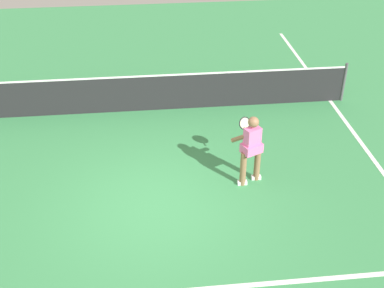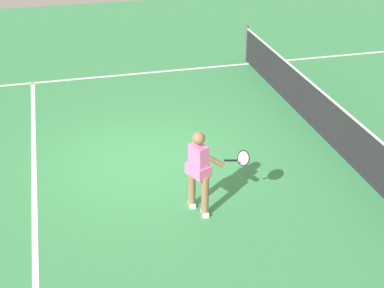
{
  "view_description": "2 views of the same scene",
  "coord_description": "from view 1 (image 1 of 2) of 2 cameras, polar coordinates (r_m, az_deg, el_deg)",
  "views": [
    {
      "loc": [
        -0.14,
        -7.87,
        6.38
      ],
      "look_at": [
        0.77,
        0.48,
        1.09
      ],
      "focal_mm": 47.64,
      "sensor_mm": 36.0,
      "label": 1
    },
    {
      "loc": [
        9.98,
        -1.56,
        5.72
      ],
      "look_at": [
        1.03,
        0.72,
        0.82
      ],
      "focal_mm": 52.92,
      "sensor_mm": 36.0,
      "label": 2
    }
  ],
  "objects": [
    {
      "name": "ground_plane",
      "position": [
        10.14,
        -4.08,
        -6.9
      ],
      "size": [
        26.59,
        26.59,
        0.0
      ],
      "primitive_type": "plane",
      "color": "#38844C"
    },
    {
      "name": "tennis_player",
      "position": [
        10.36,
        6.63,
        -0.31
      ],
      "size": [
        0.67,
        1.12,
        1.55
      ],
      "color": "#8C6647",
      "rests_on": "ground"
    },
    {
      "name": "court_net",
      "position": [
        13.23,
        -5.02,
        5.72
      ],
      "size": [
        10.56,
        0.08,
        1.08
      ],
      "color": "#4C4C51",
      "rests_on": "ground"
    }
  ]
}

